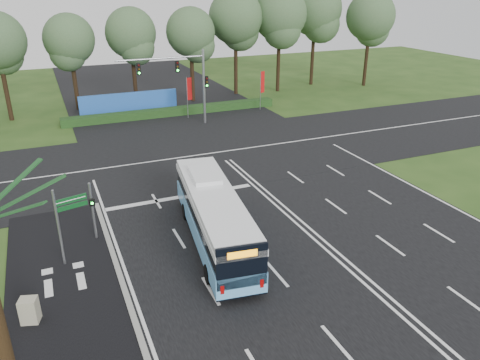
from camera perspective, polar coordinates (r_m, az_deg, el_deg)
name	(u,v)px	position (r m, az deg, el deg)	size (l,w,h in m)	color
ground	(288,217)	(27.56, 5.86, -4.46)	(120.00, 120.00, 0.00)	#284818
road_main	(288,216)	(27.55, 5.86, -4.43)	(20.00, 120.00, 0.04)	black
road_cross	(216,153)	(37.59, -2.91, 3.34)	(120.00, 14.00, 0.05)	black
bike_path	(67,298)	(22.21, -20.35, -13.31)	(5.00, 18.00, 0.06)	black
kerb_strip	(123,284)	(22.28, -14.11, -12.22)	(0.25, 18.00, 0.12)	gray
city_bus	(214,216)	(24.10, -3.18, -4.44)	(3.69, 11.02, 3.10)	#69B6F3
pedestrian_signal	(93,209)	(25.50, -17.51, -3.42)	(0.30, 0.41, 3.24)	gray
street_sign	(65,217)	(23.47, -20.60, -4.22)	(1.51, 0.46, 3.97)	gray
utility_cabinet	(30,311)	(21.09, -24.27, -14.35)	(0.68, 0.57, 1.13)	#A49E84
banner_flag_mid	(189,91)	(47.24, -6.25, 10.70)	(0.58, 0.24, 4.12)	gray
banner_flag_right	(262,84)	(50.20, 2.70, 11.57)	(0.58, 0.27, 4.16)	gray
traffic_light_gantry	(185,76)	(44.28, -6.70, 12.45)	(8.41, 0.28, 7.00)	gray
hedge	(174,112)	(48.91, -8.09, 8.26)	(22.00, 1.20, 0.80)	#163413
blue_hoarding	(129,103)	(50.29, -13.35, 9.10)	(10.00, 0.30, 2.20)	blue
eucalyptus_row	(202,22)	(54.84, -4.64, 18.65)	(54.85, 10.02, 12.84)	black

